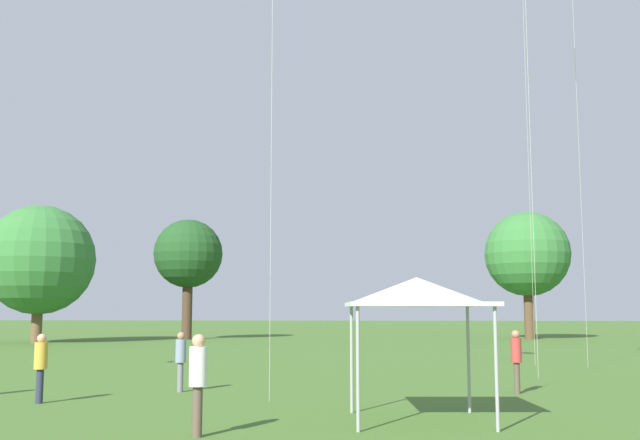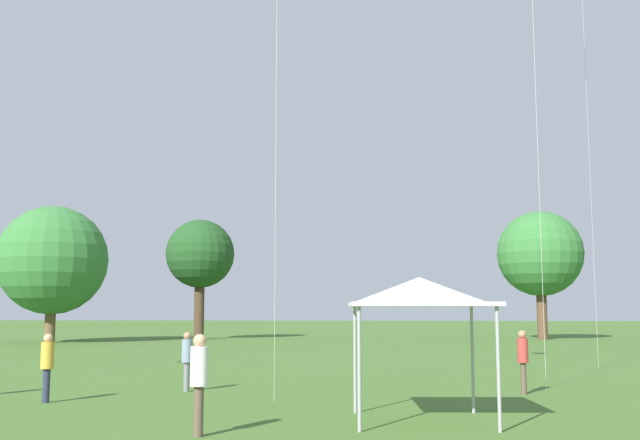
# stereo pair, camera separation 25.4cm
# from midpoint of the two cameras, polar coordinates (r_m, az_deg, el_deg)

# --- Properties ---
(person_standing_1) EXTENTS (0.35, 0.35, 1.64)m
(person_standing_1) POSITION_cam_midpoint_polar(r_m,az_deg,el_deg) (19.38, -20.86, -10.03)
(person_standing_1) COLOR #282D42
(person_standing_1) RESTS_ON ground
(person_standing_3) EXTENTS (0.33, 0.33, 1.61)m
(person_standing_3) POSITION_cam_midpoint_polar(r_m,az_deg,el_deg) (21.01, -10.91, -10.10)
(person_standing_3) COLOR slate
(person_standing_3) RESTS_ON ground
(person_standing_4) EXTENTS (0.39, 0.39, 1.67)m
(person_standing_4) POSITION_cam_midpoint_polar(r_m,az_deg,el_deg) (20.83, 14.38, -9.91)
(person_standing_4) COLOR brown
(person_standing_4) RESTS_ON ground
(person_standing_5) EXTENTS (0.45, 0.45, 1.78)m
(person_standing_5) POSITION_cam_midpoint_polar(r_m,az_deg,el_deg) (13.60, -9.81, -11.50)
(person_standing_5) COLOR brown
(person_standing_5) RESTS_ON ground
(canopy_tent) EXTENTS (3.03, 3.03, 2.86)m
(canopy_tent) POSITION_cam_midpoint_polar(r_m,az_deg,el_deg) (15.33, 6.92, -5.52)
(canopy_tent) COLOR white
(canopy_tent) RESTS_ON ground
(distant_tree_0) EXTENTS (5.22, 5.22, 9.11)m
(distant_tree_0) POSITION_cam_midpoint_polar(r_m,az_deg,el_deg) (58.07, -10.13, -2.61)
(distant_tree_0) COLOR #473323
(distant_tree_0) RESTS_ON ground
(distant_tree_1) EXTENTS (7.46, 7.46, 9.35)m
(distant_tree_1) POSITION_cam_midpoint_polar(r_m,az_deg,el_deg) (54.58, -20.71, -2.86)
(distant_tree_1) COLOR brown
(distant_tree_1) RESTS_ON ground
(distant_tree_2) EXTENTS (6.46, 6.46, 9.71)m
(distant_tree_2) POSITION_cam_midpoint_polar(r_m,az_deg,el_deg) (59.42, 15.39, -2.54)
(distant_tree_2) COLOR brown
(distant_tree_2) RESTS_ON ground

